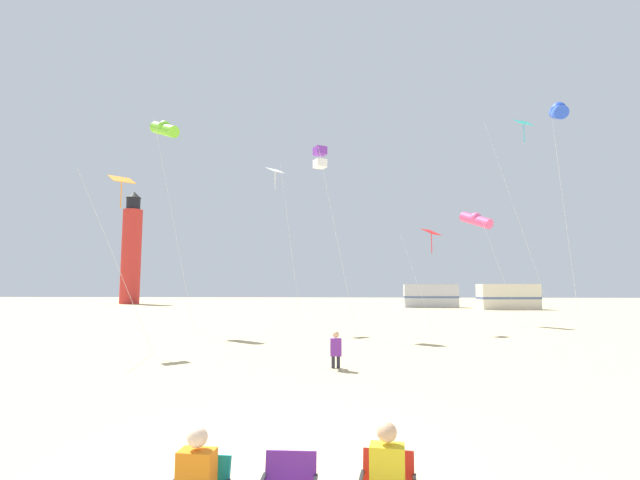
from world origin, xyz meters
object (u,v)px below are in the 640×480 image
object	(u,v)px
kite_tube_lime	(164,129)
rv_van_cream	(508,297)
kite_diamond_cyan	(523,132)
kite_diamond_scarlet	(431,235)
lighthouse_distant	(131,251)
kite_tube_blue	(559,112)
kite_diamond_white	(276,177)
kite_tube_rainbow	(476,220)
kite_flyer_standing	(336,349)
kite_diamond_orange	(121,185)
kite_box_violet	(320,158)
rv_van_silver	(431,296)

from	to	relation	value
kite_tube_lime	rv_van_cream	xyz separation A→B (m)	(28.63, 26.48, -10.48)
kite_diamond_cyan	rv_van_cream	world-z (taller)	kite_diamond_cyan
kite_diamond_scarlet	kite_diamond_cyan	bearing A→B (deg)	10.82
kite_diamond_scarlet	lighthouse_distant	xyz separation A→B (m)	(-36.85, 39.71, 2.45)
kite_tube_blue	rv_van_cream	bearing A→B (deg)	76.82
kite_diamond_white	kite_diamond_scarlet	bearing A→B (deg)	-5.91
kite_tube_lime	rv_van_cream	world-z (taller)	kite_tube_lime
kite_diamond_scarlet	rv_van_cream	distance (m)	29.64
kite_tube_rainbow	rv_van_cream	distance (m)	23.15
kite_flyer_standing	kite_diamond_orange	world-z (taller)	kite_diamond_orange
kite_diamond_cyan	kite_box_violet	size ratio (longest dim) A/B	1.24
kite_box_violet	rv_van_silver	world-z (taller)	kite_box_violet
kite_diamond_orange	kite_tube_blue	xyz separation A→B (m)	(20.33, 6.11, 5.03)
kite_tube_rainbow	rv_van_cream	xyz separation A→B (m)	(8.94, 20.58, -5.71)
kite_diamond_white	kite_tube_blue	world-z (taller)	kite_tube_blue
kite_tube_lime	lighthouse_distant	size ratio (longest dim) A/B	0.75
kite_diamond_orange	kite_box_violet	size ratio (longest dim) A/B	0.70
kite_diamond_white	rv_van_silver	distance (m)	34.06
kite_diamond_white	lighthouse_distant	bearing A→B (deg)	125.70
kite_tube_blue	rv_van_silver	bearing A→B (deg)	91.88
kite_diamond_white	lighthouse_distant	distance (m)	47.77
lighthouse_distant	rv_van_cream	xyz separation A→B (m)	(49.92, -13.41, -6.45)
rv_van_silver	kite_diamond_white	bearing A→B (deg)	-112.74
kite_tube_blue	lighthouse_distant	bearing A→B (deg)	136.04
kite_tube_lime	rv_van_cream	size ratio (longest dim) A/B	1.91
kite_tube_lime	rv_van_silver	distance (m)	38.85
lighthouse_distant	kite_diamond_orange	bearing A→B (deg)	-64.38
kite_tube_lime	rv_van_silver	xyz separation A→B (m)	(20.91, 31.02, -10.48)
kite_diamond_orange	rv_van_cream	xyz separation A→B (m)	(26.97, 34.45, -5.24)
kite_flyer_standing	kite_tube_lime	world-z (taller)	kite_tube_lime
rv_van_cream	kite_tube_rainbow	bearing A→B (deg)	-117.35
kite_diamond_orange	kite_diamond_scarlet	size ratio (longest dim) A/B	1.23
kite_diamond_orange	rv_van_silver	bearing A→B (deg)	63.72
kite_tube_blue	rv_van_silver	xyz separation A→B (m)	(-1.08, 32.88, -10.28)
kite_flyer_standing	kite_tube_rainbow	size ratio (longest dim) A/B	0.15
kite_tube_lime	rv_van_silver	world-z (taller)	kite_tube_lime
kite_diamond_white	kite_diamond_cyan	bearing A→B (deg)	0.68
kite_box_violet	lighthouse_distant	distance (m)	51.62
kite_diamond_orange	kite_tube_blue	bearing A→B (deg)	16.73
kite_tube_rainbow	kite_tube_blue	world-z (taller)	kite_tube_blue
kite_diamond_orange	kite_diamond_cyan	bearing A→B (deg)	25.18
kite_diamond_white	kite_diamond_cyan	world-z (taller)	kite_diamond_cyan
kite_tube_lime	kite_diamond_white	world-z (taller)	kite_tube_lime
kite_tube_rainbow	kite_diamond_orange	bearing A→B (deg)	-142.42
kite_flyer_standing	kite_box_violet	size ratio (longest dim) A/B	0.12
kite_flyer_standing	kite_diamond_scarlet	xyz separation A→B (m)	(5.05, 11.80, 4.77)
kite_tube_rainbow	kite_tube_blue	size ratio (longest dim) A/B	0.63
kite_tube_lime	kite_tube_rainbow	size ratio (longest dim) A/B	1.61
kite_flyer_standing	kite_diamond_orange	size ratio (longest dim) A/B	0.16
kite_tube_blue	kite_diamond_orange	bearing A→B (deg)	-163.27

